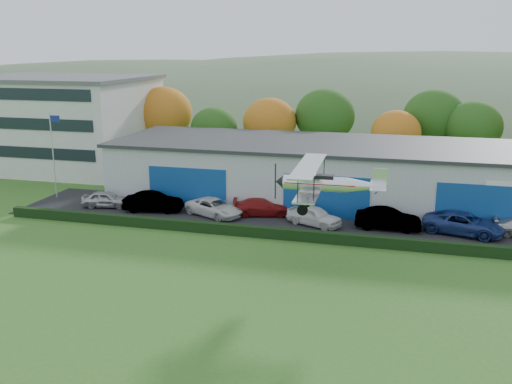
% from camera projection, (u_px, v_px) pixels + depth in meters
% --- Properties ---
extents(ground, '(300.00, 300.00, 0.00)m').
position_uv_depth(ground, '(155.00, 344.00, 26.44)').
color(ground, '#376921').
rests_on(ground, ground).
extents(apron, '(48.00, 9.00, 0.05)m').
position_uv_depth(apron, '(299.00, 220.00, 45.35)').
color(apron, black).
rests_on(apron, ground).
extents(hedge, '(46.00, 0.60, 0.80)m').
position_uv_depth(hedge, '(287.00, 234.00, 40.76)').
color(hedge, black).
rests_on(hedge, ground).
extents(hangar, '(40.60, 12.60, 5.30)m').
position_uv_depth(hangar, '(335.00, 172.00, 50.72)').
color(hangar, '#B2B7BC').
rests_on(hangar, ground).
extents(office_block, '(20.60, 15.60, 10.40)m').
position_uv_depth(office_block, '(58.00, 122.00, 64.79)').
color(office_block, silver).
rests_on(office_block, ground).
extents(flagpole, '(1.05, 0.10, 8.00)m').
position_uv_depth(flagpole, '(54.00, 147.00, 50.73)').
color(flagpole, silver).
rests_on(flagpole, ground).
extents(tree_belt, '(75.70, 13.22, 10.12)m').
position_uv_depth(tree_belt, '(313.00, 121.00, 62.83)').
color(tree_belt, '#3D2614').
rests_on(tree_belt, ground).
extents(distant_hills, '(430.00, 196.00, 56.00)m').
position_uv_depth(distant_hills, '(348.00, 142.00, 161.82)').
color(distant_hills, '#4C6642').
rests_on(distant_hills, ground).
extents(car_0, '(4.40, 2.37, 1.42)m').
position_uv_depth(car_0, '(106.00, 199.00, 48.76)').
color(car_0, silver).
rests_on(car_0, apron).
extents(car_1, '(5.20, 2.54, 1.64)m').
position_uv_depth(car_1, '(153.00, 202.00, 47.47)').
color(car_1, gray).
rests_on(car_1, apron).
extents(car_2, '(5.60, 4.26, 1.41)m').
position_uv_depth(car_2, '(214.00, 207.00, 46.26)').
color(car_2, silver).
rests_on(car_2, apron).
extents(car_3, '(5.08, 3.02, 1.38)m').
position_uv_depth(car_3, '(262.00, 207.00, 46.43)').
color(car_3, maroon).
rests_on(car_3, apron).
extents(car_4, '(4.82, 3.45, 1.52)m').
position_uv_depth(car_4, '(314.00, 216.00, 43.78)').
color(car_4, silver).
rests_on(car_4, apron).
extents(car_5, '(4.94, 1.73, 1.63)m').
position_uv_depth(car_5, '(388.00, 219.00, 42.76)').
color(car_5, gray).
rests_on(car_5, apron).
extents(car_6, '(6.28, 4.01, 1.61)m').
position_uv_depth(car_6, '(463.00, 223.00, 41.74)').
color(car_6, navy).
rests_on(car_6, apron).
extents(biplane, '(6.81, 7.77, 2.92)m').
position_uv_depth(biplane, '(325.00, 182.00, 33.90)').
color(biplane, silver).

